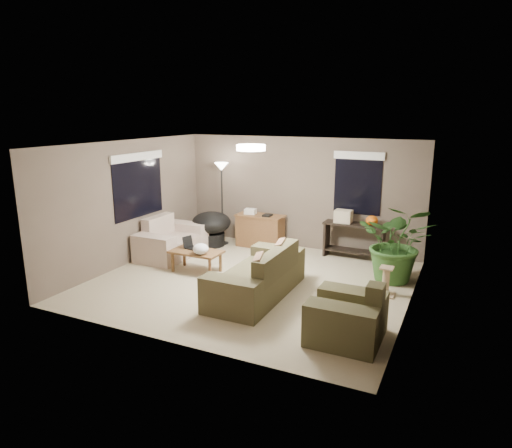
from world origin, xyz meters
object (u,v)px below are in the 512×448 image
at_px(console_table, 354,238).
at_px(houseplant, 397,251).
at_px(floor_lamp, 222,176).
at_px(desk, 260,231).
at_px(papasan_chair, 211,226).
at_px(cat_scratching_post, 386,283).
at_px(coffee_table, 196,254).
at_px(armchair, 348,319).
at_px(loveseat, 171,242).
at_px(main_sofa, 259,279).

bearing_deg(console_table, houseplant, -45.02).
distance_m(floor_lamp, houseplant, 4.29).
distance_m(desk, houseplant, 3.32).
xyz_separation_m(desk, floor_lamp, (-0.91, -0.15, 1.22)).
xyz_separation_m(papasan_chair, cat_scratching_post, (4.19, -1.29, -0.25)).
bearing_deg(papasan_chair, cat_scratching_post, -17.13).
xyz_separation_m(coffee_table, floor_lamp, (-0.50, 1.92, 1.24)).
xyz_separation_m(armchair, console_table, (-0.79, 3.59, 0.14)).
xyz_separation_m(coffee_table, houseplant, (3.59, 1.13, 0.21)).
relative_size(desk, papasan_chair, 1.12).
bearing_deg(loveseat, coffee_table, -30.60).
bearing_deg(floor_lamp, coffee_table, -75.38).
height_order(loveseat, coffee_table, loveseat).
bearing_deg(coffee_table, console_table, 40.29).
height_order(main_sofa, coffee_table, main_sofa).
bearing_deg(houseplant, main_sofa, -139.62).
relative_size(armchair, console_table, 0.77).
bearing_deg(desk, armchair, -49.96).
xyz_separation_m(coffee_table, cat_scratching_post, (3.54, 0.38, -0.14)).
bearing_deg(floor_lamp, papasan_chair, -121.18).
height_order(main_sofa, console_table, main_sofa).
distance_m(main_sofa, floor_lamp, 3.50).
height_order(loveseat, armchair, same).
xyz_separation_m(loveseat, coffee_table, (1.06, -0.62, 0.06)).
bearing_deg(desk, floor_lamp, -170.89).
height_order(coffee_table, desk, desk).
bearing_deg(floor_lamp, loveseat, -113.27).
distance_m(loveseat, armchair, 4.85).
height_order(loveseat, papasan_chair, loveseat).
distance_m(loveseat, houseplant, 4.68).
relative_size(main_sofa, console_table, 1.69).
distance_m(loveseat, console_table, 3.93).
relative_size(coffee_table, floor_lamp, 0.52).
relative_size(armchair, coffee_table, 1.00).
xyz_separation_m(main_sofa, coffee_table, (-1.60, 0.56, 0.06)).
bearing_deg(coffee_table, main_sofa, -19.23).
bearing_deg(houseplant, loveseat, -173.77).
height_order(armchair, papasan_chair, armchair).
bearing_deg(houseplant, desk, 163.66).
relative_size(papasan_chair, floor_lamp, 0.51).
xyz_separation_m(console_table, floor_lamp, (-3.06, -0.25, 1.16)).
bearing_deg(coffee_table, armchair, -23.09).
height_order(desk, papasan_chair, papasan_chair).
distance_m(loveseat, desk, 2.06).
bearing_deg(papasan_chair, main_sofa, -44.67).
distance_m(papasan_chair, floor_lamp, 1.17).
relative_size(floor_lamp, houseplant, 1.30).
bearing_deg(main_sofa, desk, 114.44).
xyz_separation_m(loveseat, armchair, (4.40, -2.05, 0.00)).
xyz_separation_m(coffee_table, papasan_chair, (-0.65, 1.67, 0.11)).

